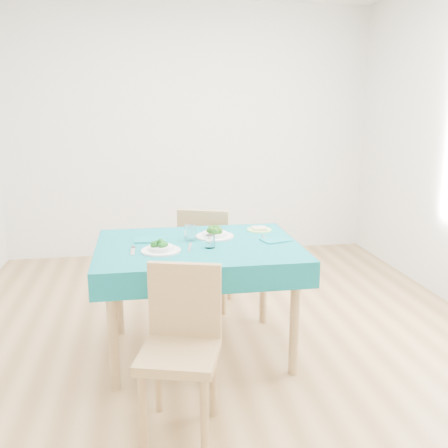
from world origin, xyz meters
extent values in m
cube|color=olive|center=(0.00, 0.00, -0.01)|extent=(4.00, 4.50, 0.02)
cube|color=silver|center=(0.00, 2.25, 1.35)|extent=(4.00, 0.02, 2.70)
cube|color=silver|center=(0.00, -2.25, 1.35)|extent=(4.00, 0.02, 2.70)
cube|color=#095A62|center=(-0.20, -0.15, 0.38)|extent=(1.30, 0.98, 0.76)
cube|color=#977447|center=(-0.39, -0.98, 0.48)|extent=(0.48, 0.51, 0.95)
cube|color=#977447|center=(-0.03, 0.65, 0.50)|extent=(0.52, 0.55, 1.00)
cube|color=silver|center=(-0.61, -0.24, 0.76)|extent=(0.03, 0.19, 0.00)
cube|color=silver|center=(-0.26, -0.22, 0.76)|extent=(0.05, 0.21, 0.00)
cube|color=silver|center=(-0.12, -0.04, 0.76)|extent=(0.06, 0.19, 0.00)
cube|color=silver|center=(0.26, -0.10, 0.76)|extent=(0.03, 0.21, 0.00)
cube|color=#0C656C|center=(-0.50, -0.02, 0.76)|extent=(0.21, 0.15, 0.01)
cube|color=#0C656C|center=(0.32, -0.15, 0.76)|extent=(0.21, 0.17, 0.01)
cylinder|color=white|center=(-0.24, -0.04, 0.81)|extent=(0.08, 0.08, 0.10)
cylinder|color=white|center=(-0.13, -0.24, 0.80)|extent=(0.06, 0.06, 0.08)
cylinder|color=#ACE46F|center=(0.28, 0.15, 0.76)|extent=(0.18, 0.18, 0.01)
cube|color=beige|center=(0.28, 0.15, 0.77)|extent=(0.11, 0.11, 0.01)
camera|label=1|loc=(-0.54, -3.24, 1.63)|focal=40.00mm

